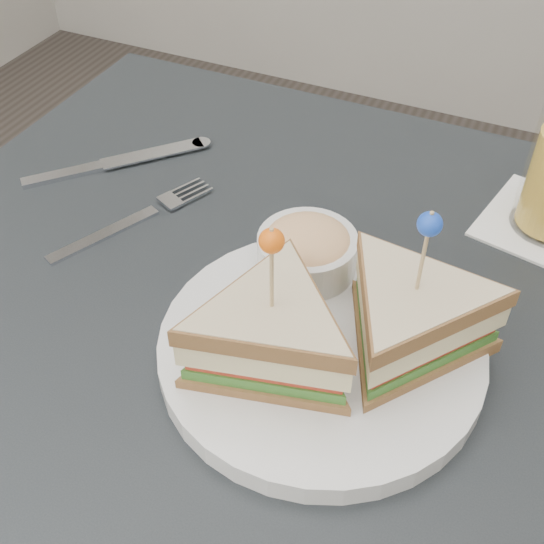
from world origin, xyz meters
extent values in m
cube|color=black|center=(0.00, 0.00, 0.73)|extent=(0.80, 0.80, 0.03)
cylinder|color=black|center=(-0.35, 0.35, 0.36)|extent=(0.04, 0.04, 0.72)
cylinder|color=silver|center=(0.07, -0.02, 0.76)|extent=(0.34, 0.34, 0.02)
cylinder|color=silver|center=(0.07, -0.02, 0.77)|extent=(0.34, 0.34, 0.01)
cylinder|color=tan|center=(0.04, -0.06, 0.87)|extent=(0.00, 0.00, 0.09)
sphere|color=#E45A0E|center=(0.04, -0.06, 0.90)|extent=(0.02, 0.02, 0.02)
cylinder|color=tan|center=(0.13, 0.00, 0.87)|extent=(0.00, 0.00, 0.09)
sphere|color=#1840B4|center=(0.13, 0.00, 0.90)|extent=(0.02, 0.02, 0.02)
cylinder|color=silver|center=(0.02, 0.06, 0.79)|extent=(0.11, 0.11, 0.04)
ellipsoid|color=#E0B772|center=(0.02, 0.06, 0.80)|extent=(0.10, 0.10, 0.04)
cube|color=silver|center=(-0.19, 0.04, 0.75)|extent=(0.07, 0.12, 0.00)
cube|color=silver|center=(-0.16, 0.11, 0.75)|extent=(0.03, 0.03, 0.00)
cube|color=silver|center=(-0.29, 0.11, 0.75)|extent=(0.08, 0.08, 0.01)
cube|color=silver|center=(-0.22, 0.18, 0.75)|extent=(0.10, 0.10, 0.00)
cylinder|color=silver|center=(-0.18, 0.23, 0.75)|extent=(0.03, 0.03, 0.00)
camera|label=1|loc=(0.19, -0.38, 1.20)|focal=45.00mm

